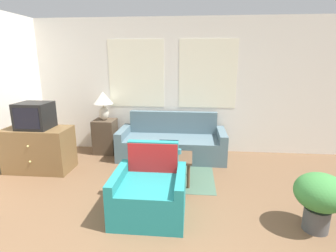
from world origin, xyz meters
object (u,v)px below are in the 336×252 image
Objects in this scene: cup_yellow at (151,151)px; potted_plant at (320,196)px; couch at (172,144)px; snack_bowl at (148,155)px; laptop at (168,153)px; cup_navy at (179,151)px; armchair at (150,193)px; table_lamp at (103,102)px; television at (35,116)px; coffee_table at (163,159)px.

potted_plant is (2.01, -1.16, -0.03)m from cup_yellow.
couch is 1.17m from snack_bowl.
cup_navy is (0.15, 0.11, -0.01)m from laptop.
couch is 2.36× the size of armchair.
armchair is 2.50m from table_lamp.
table_lamp is at bearing 145.84° from cup_navy.
table_lamp is 2.79× the size of snack_bowl.
television is (-2.06, 1.09, 0.68)m from armchair.
table_lamp reaches higher than television.
coffee_table is at bearing -5.58° from television.
coffee_table is at bearing -41.62° from table_lamp.
armchair reaches higher than cup_yellow.
armchair is at bearing -94.21° from coffee_table.
cup_navy is at bearing -34.16° from table_lamp.
couch reaches higher than cup_yellow.
cup_navy is at bearing 1.06° from cup_yellow.
coffee_table is 2.09m from potted_plant.
cup_yellow is at bearing -43.63° from table_lamp.
television is at bearing 162.24° from potted_plant.
armchair is 0.96× the size of coffee_table.
table_lamp reaches higher than coffee_table.
potted_plant is at bearing -17.76° from television.
coffee_table is 0.13m from laptop.
couch reaches higher than snack_bowl.
cup_navy is 0.50m from snack_bowl.
cup_yellow is 2.32m from potted_plant.
coffee_table is at bearing -152.69° from cup_navy.
armchair is 1.88m from potted_plant.
coffee_table is at bearing -28.34° from cup_yellow.
laptop reaches higher than snack_bowl.
cup_yellow is at bearing 82.04° from snack_bowl.
cup_navy is (0.23, 0.12, 0.09)m from coffee_table.
couch is 2.43m from television.
table_lamp reaches higher than cup_navy.
cup_yellow is (1.92, -0.10, -0.50)m from television.
couch is 0.96m from cup_navy.
coffee_table is at bearing -92.72° from couch.
television is 0.92× the size of table_lamp.
cup_yellow is at bearing -178.94° from cup_navy.
couch is 1.06m from laptop.
couch is 21.27× the size of cup_yellow.
laptop is (2.20, -0.20, -0.49)m from television.
armchair is 0.89m from coffee_table.
couch is at bearing 87.28° from coffee_table.
laptop is 3.12× the size of cup_yellow.
coffee_table is 3.00× the size of laptop.
cup_yellow is at bearing 149.99° from potted_plant.
armchair is 0.92m from laptop.
laptop is at bearing -88.53° from couch.
potted_plant is at bearing -31.41° from laptop.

